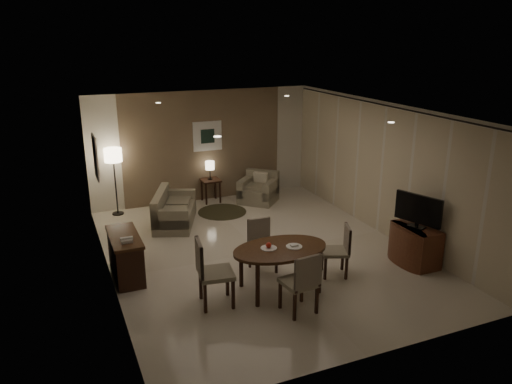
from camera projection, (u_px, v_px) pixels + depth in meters
name	position (u px, v px, depth m)	size (l,w,h in m)	color
room_shell	(252.00, 179.00, 9.44)	(5.50, 7.00, 2.70)	beige
taupe_accent	(204.00, 146.00, 12.15)	(3.96, 0.03, 2.70)	#78654B
curtain_wall	(382.00, 171.00, 10.09)	(0.08, 6.70, 2.58)	beige
curtain_rod	(387.00, 106.00, 9.69)	(0.03, 0.03, 6.80)	black
art_back_frame	(207.00, 136.00, 12.08)	(0.72, 0.03, 0.72)	silver
art_back_canvas	(208.00, 136.00, 12.07)	(0.34, 0.01, 0.34)	black
art_left_frame	(96.00, 157.00, 8.98)	(0.03, 0.60, 0.80)	silver
art_left_canvas	(96.00, 157.00, 8.99)	(0.01, 0.46, 0.64)	gray
downlight_nl	(217.00, 137.00, 6.58)	(0.10, 0.10, 0.01)	white
downlight_nr	(391.00, 122.00, 7.62)	(0.10, 0.10, 0.01)	white
downlight_fl	(158.00, 103.00, 9.74)	(0.10, 0.10, 0.01)	white
downlight_fr	(287.00, 96.00, 10.78)	(0.10, 0.10, 0.01)	white
console_desk	(126.00, 256.00, 8.46)	(0.48, 1.20, 0.75)	#4E3119
telephone	(127.00, 240.00, 8.07)	(0.20, 0.14, 0.09)	white
tv_cabinet	(415.00, 245.00, 8.97)	(0.48, 0.90, 0.70)	brown
flat_tv	(418.00, 210.00, 8.76)	(0.06, 0.88, 0.60)	black
dining_table	(280.00, 269.00, 8.03)	(1.56, 0.98, 0.73)	#4E3119
chair_near	(299.00, 281.00, 7.36)	(0.48, 0.48, 0.98)	gray
chair_far	(263.00, 247.00, 8.66)	(0.44, 0.44, 0.90)	gray
chair_left	(216.00, 272.00, 7.55)	(0.51, 0.51, 1.06)	gray
chair_right	(335.00, 251.00, 8.50)	(0.43, 0.43, 0.89)	gray
plate_a	(269.00, 248.00, 7.89)	(0.26, 0.26, 0.02)	white
plate_b	(294.00, 247.00, 7.95)	(0.26, 0.26, 0.02)	white
fruit_apple	(269.00, 245.00, 7.87)	(0.09, 0.09, 0.09)	red
napkin	(294.00, 245.00, 7.94)	(0.12, 0.08, 0.03)	white
round_rug	(222.00, 212.00, 11.63)	(1.13, 1.13, 0.01)	#38331F
sofa	(175.00, 208.00, 10.82)	(0.77, 1.53, 0.72)	gray
armchair	(258.00, 188.00, 12.21)	(0.83, 0.79, 0.74)	gray
side_table	(211.00, 191.00, 12.27)	(0.45, 0.45, 0.57)	black
table_lamp	(210.00, 169.00, 12.13)	(0.22, 0.22, 0.50)	#FFEAC1
floor_lamp	(115.00, 182.00, 11.27)	(0.39, 0.39, 1.55)	#FFE5B7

